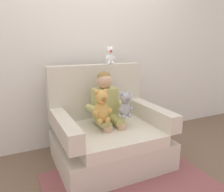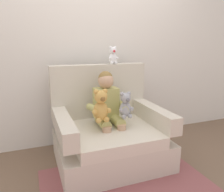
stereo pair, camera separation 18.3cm
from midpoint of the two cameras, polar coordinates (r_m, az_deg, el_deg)
name	(u,v)px [view 1 (the left image)]	position (r m, az deg, el deg)	size (l,w,h in m)	color
ground_plane	(110,162)	(2.57, -2.62, -16.65)	(8.00, 8.00, 0.00)	brown
back_wall	(87,42)	(2.88, -8.47, 13.63)	(6.00, 0.10, 2.60)	silver
armchair	(108,133)	(2.47, -3.23, -9.70)	(1.14, 0.94, 1.05)	beige
seated_child	(107,106)	(2.38, -3.52, -2.61)	(0.45, 0.39, 0.82)	tan
plush_honey	(102,107)	(2.18, -5.13, -2.78)	(0.20, 0.16, 0.33)	gold
plush_grey	(125,105)	(2.31, 1.14, -2.45)	(0.16, 0.13, 0.28)	#9E9EA3
plush_white_on_backrest	(110,56)	(2.65, -2.63, 10.36)	(0.12, 0.10, 0.21)	white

